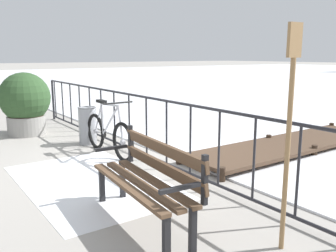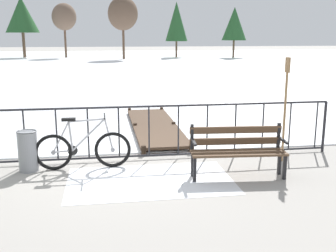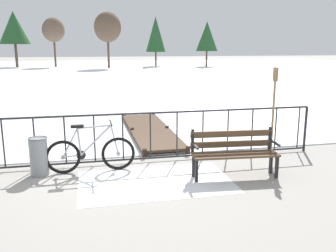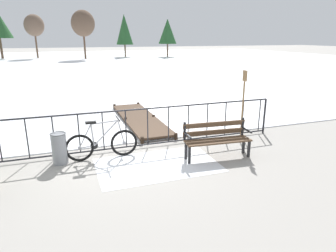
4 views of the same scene
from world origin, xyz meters
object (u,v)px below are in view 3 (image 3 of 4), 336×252
at_px(park_bench, 234,150).
at_px(trash_bin, 39,156).
at_px(bicycle_near_railing, 91,153).
at_px(oar_upright, 273,108).

distance_m(park_bench, trash_bin, 3.68).
relative_size(bicycle_near_railing, trash_bin, 2.34).
bearing_deg(trash_bin, bicycle_near_railing, -1.49).
bearing_deg(park_bench, oar_upright, 31.29).
height_order(bicycle_near_railing, oar_upright, oar_upright).
xyz_separation_m(trash_bin, oar_upright, (4.72, -0.14, 0.76)).
distance_m(trash_bin, oar_upright, 4.78).
height_order(park_bench, oar_upright, oar_upright).
relative_size(park_bench, oar_upright, 0.83).
bearing_deg(bicycle_near_railing, park_bench, -17.25).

